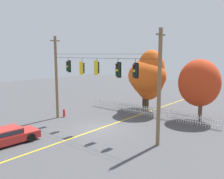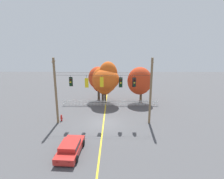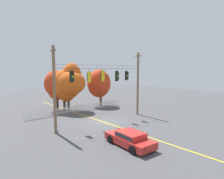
{
  "view_description": "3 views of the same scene",
  "coord_description": "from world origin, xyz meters",
  "views": [
    {
      "loc": [
        13.59,
        -14.36,
        6.38
      ],
      "look_at": [
        0.83,
        0.78,
        3.42
      ],
      "focal_mm": 38.17,
      "sensor_mm": 36.0,
      "label": 1
    },
    {
      "loc": [
        1.25,
        -21.96,
        9.98
      ],
      "look_at": [
        1.06,
        0.38,
        4.21
      ],
      "focal_mm": 30.44,
      "sensor_mm": 36.0,
      "label": 2
    },
    {
      "loc": [
        -13.11,
        -16.78,
        5.94
      ],
      "look_at": [
        1.34,
        0.08,
        3.61
      ],
      "focal_mm": 30.87,
      "sensor_mm": 36.0,
      "label": 3
    }
  ],
  "objects": [
    {
      "name": "lane_centerline_stripe",
      "position": [
        0.0,
        0.0,
        0.0
      ],
      "size": [
        0.16,
        36.0,
        0.01
      ],
      "primitive_type": "cube",
      "color": "gold",
      "rests_on": "ground"
    },
    {
      "name": "traffic_signal_northbound_secondary",
      "position": [
        -0.15,
        -0.01,
        5.26
      ],
      "size": [
        0.43,
        0.38,
        1.38
      ],
      "color": "black"
    },
    {
      "name": "autumn_maple_near_fence",
      "position": [
        -1.26,
        9.42,
        3.76
      ],
      "size": [
        3.32,
        3.06,
        5.8
      ],
      "color": "#473828",
      "rests_on": "ground"
    },
    {
      "name": "parked_car",
      "position": [
        -2.66,
        -6.71,
        0.6
      ],
      "size": [
        2.15,
        4.32,
        1.15
      ],
      "color": "red",
      "rests_on": "ground"
    },
    {
      "name": "autumn_oak_far_east",
      "position": [
        0.22,
        7.69,
        4.12
      ],
      "size": [
        4.16,
        3.77,
        6.82
      ],
      "color": "#473828",
      "rests_on": "ground"
    },
    {
      "name": "traffic_signal_eastbound_side",
      "position": [
        2.1,
        0.01,
        5.16
      ],
      "size": [
        0.43,
        0.38,
        1.5
      ],
      "color": "black"
    },
    {
      "name": "fire_hydrant",
      "position": [
        -5.42,
        0.59,
        0.41
      ],
      "size": [
        0.38,
        0.22,
        0.82
      ],
      "color": "red",
      "rests_on": "ground"
    },
    {
      "name": "autumn_maple_mid",
      "position": [
        -0.38,
        8.29,
        3.63
      ],
      "size": [
        3.6,
        3.26,
        5.92
      ],
      "color": "#473828",
      "rests_on": "ground"
    },
    {
      "name": "traffic_signal_southbound_primary",
      "position": [
        -3.84,
        0.01,
        5.24
      ],
      "size": [
        0.43,
        0.38,
        1.37
      ],
      "color": "black"
    },
    {
      "name": "white_picket_fence",
      "position": [
        0.76,
        6.4,
        0.51
      ],
      "size": [
        15.0,
        0.06,
        1.01
      ],
      "color": "white",
      "rests_on": "ground"
    },
    {
      "name": "ground",
      "position": [
        0.0,
        0.0,
        0.0
      ],
      "size": [
        80.0,
        80.0,
        0.0
      ],
      "primitive_type": "plane",
      "color": "#4C4C4F"
    },
    {
      "name": "traffic_signal_northbound_primary",
      "position": [
        -1.93,
        -0.01,
        5.15
      ],
      "size": [
        0.43,
        0.38,
        1.46
      ],
      "color": "black"
    },
    {
      "name": "traffic_signal_westbound_side",
      "position": [
        3.7,
        0.01,
        5.18
      ],
      "size": [
        0.43,
        0.38,
        1.44
      ],
      "color": "black"
    },
    {
      "name": "autumn_maple_far_west",
      "position": [
        5.42,
        8.11,
        3.66
      ],
      "size": [
        3.97,
        3.34,
        5.91
      ],
      "color": "brown",
      "rests_on": "ground"
    },
    {
      "name": "signal_support_span",
      "position": [
        0.0,
        -0.0,
        4.13
      ],
      "size": [
        11.67,
        1.1,
        8.1
      ],
      "color": "brown",
      "rests_on": "ground"
    }
  ]
}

